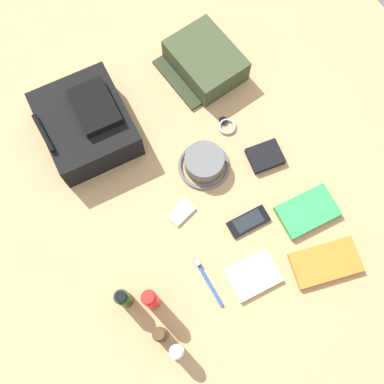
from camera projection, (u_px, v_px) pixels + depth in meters
ground_plane at (192, 197)px, 1.45m from camera, size 2.64×2.02×0.02m
backpack at (87, 123)px, 1.45m from camera, size 0.33×0.29×0.15m
toiletry_pouch at (204, 62)px, 1.54m from camera, size 0.27×0.26×0.10m
bucket_hat at (204, 163)px, 1.44m from camera, size 0.17×0.17×0.07m
lotion_bottle at (177, 351)px, 1.24m from camera, size 0.04×0.04×0.12m
cologne_bottle at (160, 335)px, 1.25m from camera, size 0.04×0.04×0.12m
sunscreen_spray at (151, 300)px, 1.26m from camera, size 0.04×0.04×0.17m
shampoo_bottle at (124, 298)px, 1.28m from camera, size 0.04×0.04×0.13m
paperback_novel at (325, 263)px, 1.36m from camera, size 0.16×0.23×0.02m
travel_guidebook at (307, 211)px, 1.41m from camera, size 0.13×0.19×0.02m
cell_phone at (248, 222)px, 1.40m from camera, size 0.06×0.14×0.01m
media_player at (181, 212)px, 1.42m from camera, size 0.07×0.09×0.01m
wristwatch at (227, 126)px, 1.51m from camera, size 0.07×0.06×0.01m
toothbrush at (207, 279)px, 1.35m from camera, size 0.16×0.01×0.02m
wallet at (265, 156)px, 1.47m from camera, size 0.11×0.12×0.02m
notepad at (253, 275)px, 1.35m from camera, size 0.12×0.16×0.02m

